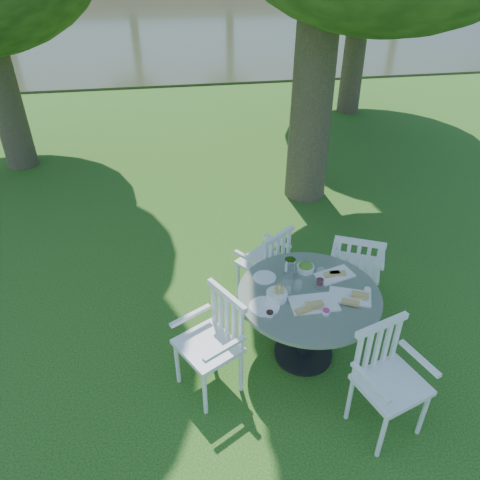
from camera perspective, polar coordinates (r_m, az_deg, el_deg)
name	(u,v)px	position (r m, az deg, el deg)	size (l,w,h in m)	color
ground	(243,316)	(5.07, 0.38, -9.28)	(140.00, 140.00, 0.00)	#17410D
table	(308,307)	(4.31, 8.26, -8.13)	(1.27, 1.27, 0.77)	black
chair_ne	(356,267)	(4.95, 13.95, -3.21)	(0.64, 0.62, 0.97)	white
chair_nw	(269,260)	(4.97, 3.58, -2.47)	(0.62, 0.62, 0.91)	white
chair_sw	(217,335)	(4.07, -2.87, -11.48)	(0.64, 0.65, 0.97)	white
chair_se	(384,370)	(3.97, 17.19, -14.89)	(0.61, 0.59, 0.97)	white
tableware	(302,286)	(4.21, 7.61, -5.59)	(1.11, 0.72, 0.21)	white
river	(167,12)	(26.90, -8.89, 25.76)	(100.00, 28.00, 0.12)	#2D331E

